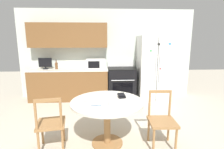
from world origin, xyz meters
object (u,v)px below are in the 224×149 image
refrigerator (153,68)px  candle_glass (111,103)px  dining_chair_right (162,121)px  wallet (122,96)px  microwave (96,64)px  oven_range (121,83)px  counter_bottle (56,65)px  dining_chair_left (51,124)px  countertop_tv (45,63)px

refrigerator → candle_glass: bearing=-118.9°
dining_chair_right → wallet: (-0.63, 0.27, 0.34)m
microwave → dining_chair_right: size_ratio=0.60×
refrigerator → candle_glass: 2.77m
oven_range → microwave: 0.94m
microwave → dining_chair_right: (1.13, -2.43, -0.60)m
microwave → counter_bottle: 1.12m
dining_chair_left → candle_glass: dining_chair_left is taller
refrigerator → counter_bottle: (-2.77, 0.11, 0.08)m
oven_range → counter_bottle: (-1.86, 0.04, 0.53)m
oven_range → counter_bottle: size_ratio=4.15×
countertop_tv → wallet: (1.94, -2.18, -0.29)m
refrigerator → wallet: (-1.14, -2.07, -0.14)m
counter_bottle → dining_chair_right: bearing=-47.2°
counter_bottle → dining_chair_left: size_ratio=0.29×
microwave → wallet: (0.51, -2.16, -0.26)m
refrigerator → countertop_tv: bearing=177.8°
candle_glass → wallet: 0.41m
oven_range → candle_glass: oven_range is taller
dining_chair_left → refrigerator: bearing=36.2°
counter_bottle → dining_chair_right: counter_bottle is taller
refrigerator → dining_chair_left: (-2.28, -2.34, -0.48)m
oven_range → microwave: microwave is taller
dining_chair_right → microwave: bearing=-62.8°
countertop_tv → dining_chair_right: countertop_tv is taller
oven_range → wallet: size_ratio=7.22×
oven_range → wallet: bearing=-96.2°
microwave → counter_bottle: (-1.12, 0.01, -0.04)m
oven_range → dining_chair_right: size_ratio=1.20×
microwave → dining_chair_right: microwave is taller
oven_range → counter_bottle: counter_bottle is taller
refrigerator → countertop_tv: 3.09m
oven_range → candle_glass: bearing=-99.7°
microwave → dining_chair_left: microwave is taller
refrigerator → countertop_tv: size_ratio=5.06×
countertop_tv → dining_chair_right: bearing=-43.7°
microwave → counter_bottle: size_ratio=2.09×
counter_bottle → candle_glass: size_ratio=3.16×
countertop_tv → oven_range: bearing=-1.3°
countertop_tv → candle_glass: countertop_tv is taller
countertop_tv → wallet: 2.93m
oven_range → wallet: oven_range is taller
counter_bottle → wallet: (1.63, -2.17, -0.22)m
candle_glass → oven_range: bearing=80.3°
oven_range → counter_bottle: 1.94m
oven_range → wallet: (-0.23, -2.13, 0.31)m
dining_chair_left → candle_glass: 1.01m
dining_chair_right → candle_glass: (-0.82, -0.09, 0.35)m
candle_glass → dining_chair_left: bearing=174.8°
counter_bottle → dining_chair_left: 2.56m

